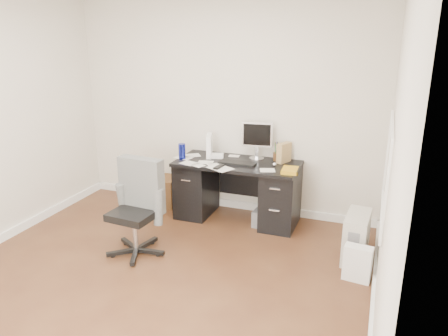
% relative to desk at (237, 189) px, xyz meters
% --- Properties ---
extents(ground, '(4.00, 4.00, 0.00)m').
position_rel_desk_xyz_m(ground, '(-0.30, -1.65, -0.40)').
color(ground, '#432415').
rests_on(ground, ground).
extents(room_shell, '(4.02, 4.02, 2.71)m').
position_rel_desk_xyz_m(room_shell, '(-0.27, -1.62, 1.26)').
color(room_shell, beige).
rests_on(room_shell, ground).
extents(desk, '(1.50, 0.70, 0.75)m').
position_rel_desk_xyz_m(desk, '(0.00, 0.00, 0.00)').
color(desk, black).
rests_on(desk, ground).
extents(loose_papers, '(1.10, 0.60, 0.00)m').
position_rel_desk_xyz_m(loose_papers, '(-0.20, -0.05, 0.35)').
color(loose_papers, white).
rests_on(loose_papers, desk).
extents(lcd_monitor, '(0.40, 0.26, 0.48)m').
position_rel_desk_xyz_m(lcd_monitor, '(0.18, 0.20, 0.59)').
color(lcd_monitor, silver).
rests_on(lcd_monitor, desk).
extents(keyboard, '(0.44, 0.15, 0.03)m').
position_rel_desk_xyz_m(keyboard, '(0.03, -0.08, 0.36)').
color(keyboard, black).
rests_on(keyboard, desk).
extents(computer_mouse, '(0.06, 0.06, 0.05)m').
position_rel_desk_xyz_m(computer_mouse, '(0.47, -0.03, 0.38)').
color(computer_mouse, silver).
rests_on(computer_mouse, desk).
extents(travel_mug, '(0.11, 0.11, 0.19)m').
position_rel_desk_xyz_m(travel_mug, '(-0.69, -0.11, 0.45)').
color(travel_mug, '#151F94').
rests_on(travel_mug, desk).
extents(white_binder, '(0.18, 0.27, 0.29)m').
position_rel_desk_xyz_m(white_binder, '(-0.41, 0.10, 0.49)').
color(white_binder, white).
rests_on(white_binder, desk).
extents(magazine_file, '(0.17, 0.23, 0.24)m').
position_rel_desk_xyz_m(magazine_file, '(0.53, 0.19, 0.47)').
color(magazine_file, '#A88251').
rests_on(magazine_file, desk).
extents(pen_cup, '(0.12, 0.12, 0.23)m').
position_rel_desk_xyz_m(pen_cup, '(0.43, 0.23, 0.46)').
color(pen_cup, '#503417').
rests_on(pen_cup, desk).
extents(yellow_book, '(0.20, 0.25, 0.04)m').
position_rel_desk_xyz_m(yellow_book, '(0.69, -0.17, 0.37)').
color(yellow_book, gold).
rests_on(yellow_book, desk).
extents(paper_remote, '(0.36, 0.33, 0.02)m').
position_rel_desk_xyz_m(paper_remote, '(-0.11, -0.30, 0.36)').
color(paper_remote, white).
rests_on(paper_remote, desk).
extents(office_chair, '(0.62, 0.62, 1.02)m').
position_rel_desk_xyz_m(office_chair, '(-0.73, -1.21, 0.11)').
color(office_chair, '#4C4E4B').
rests_on(office_chair, ground).
extents(pc_tower, '(0.25, 0.51, 0.50)m').
position_rel_desk_xyz_m(pc_tower, '(1.47, -0.54, -0.15)').
color(pc_tower, '#B3AFA1').
rests_on(pc_tower, ground).
extents(shopping_bag, '(0.28, 0.21, 0.35)m').
position_rel_desk_xyz_m(shopping_bag, '(1.52, -0.94, -0.23)').
color(shopping_bag, white).
rests_on(shopping_bag, ground).
extents(wicker_basket, '(0.44, 0.44, 0.39)m').
position_rel_desk_xyz_m(wicker_basket, '(-1.11, 0.10, -0.21)').
color(wicker_basket, '#482F15').
rests_on(wicker_basket, ground).
extents(desk_printer, '(0.36, 0.31, 0.20)m').
position_rel_desk_xyz_m(desk_printer, '(0.43, -0.07, -0.30)').
color(desk_printer, slate).
rests_on(desk_printer, ground).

